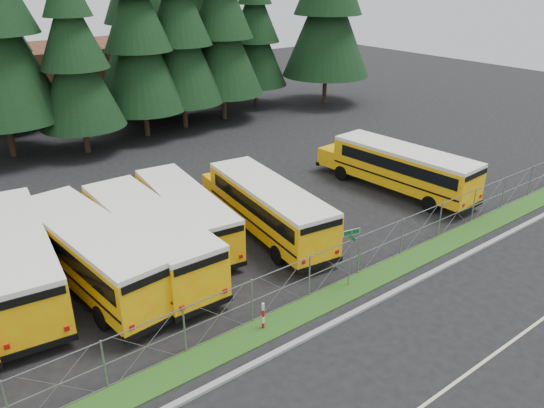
% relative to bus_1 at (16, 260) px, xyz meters
% --- Properties ---
extents(ground, '(120.00, 120.00, 0.00)m').
position_rel_bus_1_xyz_m(ground, '(10.70, -7.07, -1.52)').
color(ground, black).
rests_on(ground, ground).
extents(curb, '(50.00, 0.25, 0.12)m').
position_rel_bus_1_xyz_m(curb, '(10.70, -10.17, -1.46)').
color(curb, gray).
rests_on(curb, ground).
extents(grass_verge, '(50.00, 1.40, 0.06)m').
position_rel_bus_1_xyz_m(grass_verge, '(10.70, -8.77, -1.49)').
color(grass_verge, '#1C3F12').
rests_on(grass_verge, ground).
extents(road_lane_line, '(50.00, 0.12, 0.01)m').
position_rel_bus_1_xyz_m(road_lane_line, '(10.70, -15.07, -1.52)').
color(road_lane_line, beige).
rests_on(road_lane_line, ground).
extents(chainlink_fence, '(44.00, 0.10, 2.00)m').
position_rel_bus_1_xyz_m(chainlink_fence, '(10.70, -8.07, -0.52)').
color(chainlink_fence, gray).
rests_on(chainlink_fence, ground).
extents(brick_building, '(22.00, 10.00, 6.00)m').
position_rel_bus_1_xyz_m(brick_building, '(16.70, 32.93, 1.48)').
color(brick_building, brown).
rests_on(brick_building, ground).
extents(bus_1, '(4.15, 11.86, 3.04)m').
position_rel_bus_1_xyz_m(bus_1, '(0.00, 0.00, 0.00)').
color(bus_1, '#FF9B08').
rests_on(bus_1, ground).
extents(bus_2, '(3.85, 11.82, 3.04)m').
position_rel_bus_1_xyz_m(bus_2, '(2.70, -1.38, -0.00)').
color(bus_2, '#FF9B08').
rests_on(bus_2, ground).
extents(bus_3, '(2.83, 11.51, 3.01)m').
position_rel_bus_1_xyz_m(bus_3, '(5.31, -1.54, -0.02)').
color(bus_3, '#FF9B08').
rests_on(bus_3, ground).
extents(bus_4, '(3.64, 10.51, 2.70)m').
position_rel_bus_1_xyz_m(bus_4, '(8.11, 0.03, -0.17)').
color(bus_4, '#FF9B08').
rests_on(bus_4, ground).
extents(bus_5, '(3.90, 11.13, 2.86)m').
position_rel_bus_1_xyz_m(bus_5, '(11.85, -2.11, -0.09)').
color(bus_5, '#FF9B08').
rests_on(bus_5, ground).
extents(bus_east, '(3.41, 11.21, 2.90)m').
position_rel_bus_1_xyz_m(bus_east, '(21.89, -2.53, -0.07)').
color(bus_east, '#FF9B08').
rests_on(bus_east, ground).
extents(street_sign, '(0.83, 0.54, 2.81)m').
position_rel_bus_1_xyz_m(street_sign, '(11.64, -8.51, 0.51)').
color(street_sign, gray).
rests_on(street_sign, ground).
extents(striped_bollard, '(0.11, 0.11, 1.20)m').
position_rel_bus_1_xyz_m(striped_bollard, '(6.78, -8.69, -0.92)').
color(striped_bollard, '#B20C0C').
rests_on(striped_bollard, ground).
extents(conifer_4, '(6.34, 6.34, 14.03)m').
position_rel_bus_1_xyz_m(conifer_4, '(9.12, 17.09, 5.49)').
color(conifer_4, black).
rests_on(conifer_4, ground).
extents(conifer_5, '(6.98, 6.98, 15.43)m').
position_rel_bus_1_xyz_m(conifer_5, '(14.64, 18.26, 6.19)').
color(conifer_5, black).
rests_on(conifer_5, ground).
extents(conifer_6, '(7.07, 7.07, 15.64)m').
position_rel_bus_1_xyz_m(conifer_6, '(18.49, 18.64, 6.30)').
color(conifer_6, black).
rests_on(conifer_6, ground).
extents(conifer_7, '(7.31, 7.31, 16.17)m').
position_rel_bus_1_xyz_m(conifer_7, '(22.83, 19.00, 6.56)').
color(conifer_7, black).
rests_on(conifer_7, ground).
extents(conifer_8, '(6.27, 6.27, 13.87)m').
position_rel_bus_1_xyz_m(conifer_8, '(28.42, 21.68, 5.41)').
color(conifer_8, black).
rests_on(conifer_8, ground).
extents(conifer_9, '(8.76, 8.76, 19.38)m').
position_rel_bus_1_xyz_m(conifer_9, '(34.62, 18.03, 8.17)').
color(conifer_9, black).
rests_on(conifer_9, ground).
extents(conifer_12, '(8.50, 8.50, 18.80)m').
position_rel_bus_1_xyz_m(conifer_12, '(17.63, 23.84, 7.88)').
color(conifer_12, black).
rests_on(conifer_12, ground).
extents(conifer_13, '(7.06, 7.06, 15.61)m').
position_rel_bus_1_xyz_m(conifer_13, '(26.07, 26.93, 6.28)').
color(conifer_13, black).
rests_on(conifer_13, ground).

